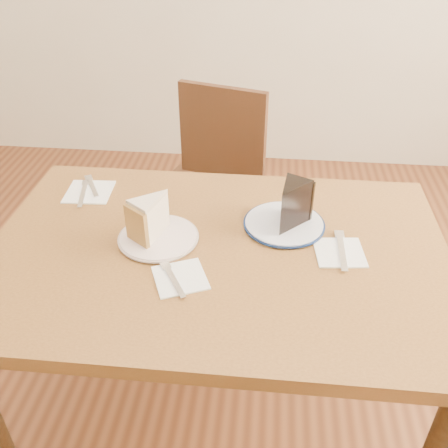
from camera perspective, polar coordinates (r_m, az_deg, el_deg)
ground at (r=1.85m, az=-0.59°, el=-21.53°), size 4.00×4.00×0.00m
table at (r=1.36m, az=-0.76°, el=-6.11°), size 1.20×0.80×0.75m
chair_far at (r=2.05m, az=-1.68°, el=3.85°), size 0.55×0.55×0.88m
plate_cream at (r=1.34m, az=-7.50°, el=-1.55°), size 0.20×0.20×0.01m
plate_navy at (r=1.39m, az=6.87°, el=0.00°), size 0.21×0.21×0.01m
carrot_cake at (r=1.32m, az=-8.03°, el=0.78°), size 0.12×0.13×0.10m
chocolate_cake at (r=1.34m, az=7.51°, el=1.85°), size 0.12×0.13×0.11m
napkin_cream at (r=1.21m, az=-5.01°, el=-6.15°), size 0.16×0.16×0.00m
napkin_navy at (r=1.32m, az=13.06°, el=-3.18°), size 0.13×0.13×0.00m
napkin_spare at (r=1.59m, az=-15.16°, el=3.57°), size 0.14×0.14×0.00m
fork_cream at (r=1.20m, az=-5.80°, el=-6.34°), size 0.08×0.13×0.00m
knife_navy at (r=1.32m, az=13.30°, el=-2.96°), size 0.02×0.17×0.00m
fork_spare at (r=1.61m, az=-14.84°, el=4.22°), size 0.08×0.13×0.00m
knife_spare at (r=1.57m, az=-15.81°, el=3.36°), size 0.05×0.16×0.00m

